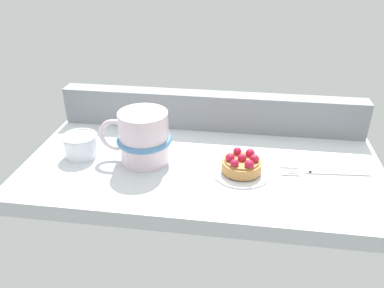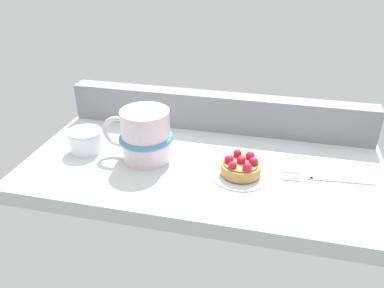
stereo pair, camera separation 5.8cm
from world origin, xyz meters
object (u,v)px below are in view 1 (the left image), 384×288
object	(u,v)px
dessert_fork	(324,172)
sugar_bowl	(81,145)
dessert_plate	(241,172)
coffee_mug	(143,137)
raspberry_tart	(242,164)

from	to	relation	value
dessert_fork	sugar_bowl	xyz separation A→B (cm)	(-48.02, 0.18, 2.16)
dessert_plate	coffee_mug	distance (cm)	20.08
dessert_plate	dessert_fork	bearing A→B (deg)	7.24
dessert_plate	sugar_bowl	bearing A→B (deg)	176.22
coffee_mug	dessert_fork	world-z (taller)	coffee_mug
coffee_mug	raspberry_tart	bearing A→B (deg)	-6.34
coffee_mug	dessert_fork	xyz separation A→B (cm)	(34.87, -0.17, -4.82)
coffee_mug	sugar_bowl	world-z (taller)	coffee_mug
dessert_plate	dessert_fork	world-z (taller)	same
raspberry_tart	dessert_fork	distance (cm)	15.68
dessert_plate	coffee_mug	xyz separation A→B (cm)	(-19.38, 2.14, 4.81)
dessert_plate	raspberry_tart	world-z (taller)	raspberry_tart
dessert_plate	coffee_mug	world-z (taller)	coffee_mug
dessert_fork	sugar_bowl	bearing A→B (deg)	179.78
raspberry_tart	sugar_bowl	xyz separation A→B (cm)	(-32.57, 2.17, 0.36)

